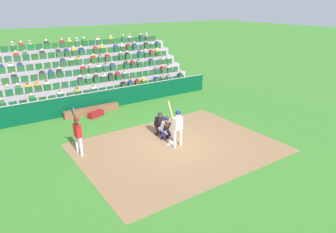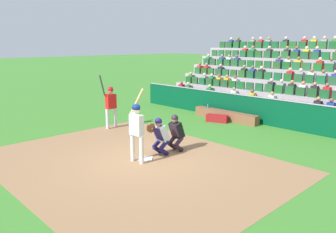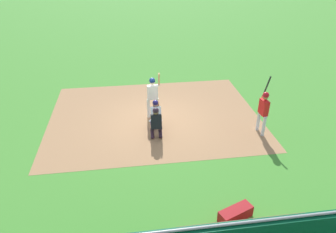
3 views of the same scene
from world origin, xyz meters
name	(u,v)px [view 1 (image 1 of 3)]	position (x,y,z in m)	size (l,w,h in m)	color
ground_plane	(172,144)	(0.00, 0.00, 0.00)	(160.00, 160.00, 0.00)	#3E802C
infield_dirt_patch	(178,147)	(0.00, 0.50, 0.00)	(9.14, 7.04, 0.01)	#986F4B
home_plate_marker	(172,144)	(0.00, 0.00, 0.02)	(0.44, 0.44, 0.02)	white
batter_at_plate	(178,124)	(-0.05, 0.37, 1.16)	(0.58, 0.63, 2.24)	silver
catcher_crouching	(166,127)	(-0.03, -0.59, 0.72)	(0.47, 0.71, 1.28)	#1C1651
home_plate_umpire	(160,122)	(-0.09, -1.27, 0.71)	(0.47, 0.47, 1.30)	#2B1B29
dugout_wall	(112,98)	(0.00, -6.93, 0.59)	(15.37, 0.24, 1.24)	#054326
dugout_bench	(92,110)	(1.65, -6.38, 0.22)	(3.49, 0.40, 0.44)	brown
water_bottle_on_bench	(74,109)	(2.76, -6.39, 0.54)	(0.07, 0.07, 0.20)	#2B7BC9
equipment_duffel_bag	(96,114)	(1.65, -5.73, 0.17)	(1.00, 0.36, 0.35)	maroon
on_deck_batter	(78,131)	(4.12, -1.51, 1.13)	(0.42, 0.68, 2.30)	silver
bleacher_stand	(87,76)	(-0.01, -11.45, 1.23)	(15.38, 5.16, 4.01)	#A795A1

